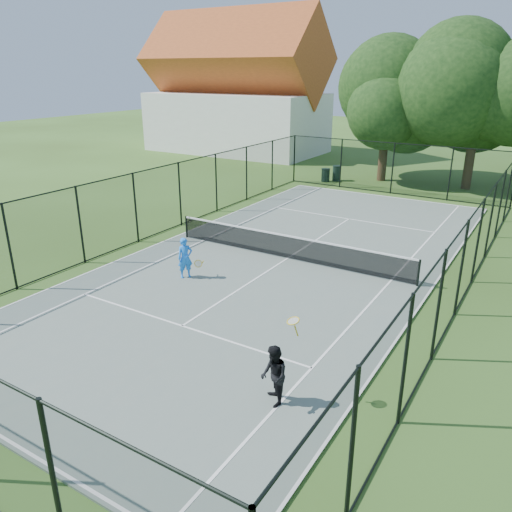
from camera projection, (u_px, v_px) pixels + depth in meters
The scene contains 11 objects.
ground at pixel (287, 260), 19.44m from camera, with size 120.00×120.00×0.00m, color #35511C.
tennis_court at pixel (287, 259), 19.43m from camera, with size 11.00×24.00×0.06m, color slate.
tennis_net at pixel (288, 246), 19.24m from camera, with size 10.08×0.08×0.95m.
fence at pixel (288, 223), 18.91m from camera, with size 13.10×26.10×3.00m.
tree_near_left at pixel (388, 99), 31.50m from camera, with size 6.51×6.51×8.49m.
tree_near_mid at pixel (479, 99), 29.12m from camera, with size 6.60×6.60×8.63m.
building at pixel (236, 94), 43.58m from camera, with size 15.30×8.15×11.87m.
trash_bin_left at pixel (326, 175), 32.82m from camera, with size 0.58×0.58×0.86m.
trash_bin_right at pixel (337, 173), 33.04m from camera, with size 0.58×0.58×1.00m.
player_blue at pixel (185, 258), 17.44m from camera, with size 0.88×0.63×1.45m.
player_black at pixel (274, 376), 10.77m from camera, with size 0.85×0.92×2.02m.
Camera 1 is at (8.45, -16.10, 6.98)m, focal length 35.00 mm.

